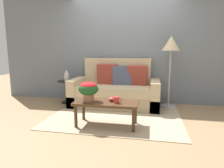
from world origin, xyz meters
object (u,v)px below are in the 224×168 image
side_table (66,87)px  snack_bowl (112,99)px  floor_lamp (171,48)px  table_vase (67,77)px  potted_plant (88,89)px  coffee_table (106,105)px  coffee_mug (117,100)px  couch (116,91)px

side_table → snack_bowl: size_ratio=3.94×
floor_lamp → table_vase: bearing=-177.5°
potted_plant → table_vase: table_vase is taller
coffee_table → coffee_mug: size_ratio=7.72×
coffee_table → table_vase: table_vase is taller
potted_plant → side_table: bearing=127.1°
coffee_mug → table_vase: (-1.44, 1.33, 0.17)m
coffee_table → snack_bowl: (0.09, 0.05, 0.09)m
potted_plant → coffee_mug: size_ratio=2.43×
side_table → floor_lamp: floor_lamp is taller
couch → floor_lamp: (1.18, 0.10, 0.96)m
couch → potted_plant: bearing=-99.3°
couch → coffee_table: 1.26m
table_vase → side_table: bearing=-148.0°
snack_bowl → potted_plant: bearing=-165.1°
side_table → table_vase: bearing=32.0°
couch → coffee_mug: 1.36m
side_table → potted_plant: bearing=-52.9°
floor_lamp → coffee_mug: bearing=-122.9°
snack_bowl → couch: bearing=97.8°
side_table → snack_bowl: (1.36, -1.20, 0.08)m
couch → coffee_mug: bearing=-79.1°
couch → table_vase: couch is taller
coffee_table → potted_plant: bearing=-170.0°
potted_plant → coffee_mug: (0.47, -0.02, -0.16)m
couch → snack_bowl: bearing=-82.2°
floor_lamp → coffee_mug: (-0.92, -1.43, -0.83)m
floor_lamp → snack_bowl: bearing=-127.8°
coffee_table → floor_lamp: size_ratio=0.67×
potted_plant → snack_bowl: 0.43m
couch → snack_bowl: size_ratio=14.17×
coffee_table → table_vase: size_ratio=4.46×
coffee_mug → couch: bearing=100.9°
couch → table_vase: size_ratio=8.37×
floor_lamp → potted_plant: size_ratio=4.72×
potted_plant → coffee_mug: bearing=-2.2°
couch → floor_lamp: size_ratio=1.26×
snack_bowl → table_vase: table_vase is taller
potted_plant → table_vase: 1.63m
side_table → coffee_mug: size_ratio=4.03×
floor_lamp → snack_bowl: (-1.02, -1.31, -0.85)m
side_table → table_vase: (0.01, 0.01, 0.26)m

